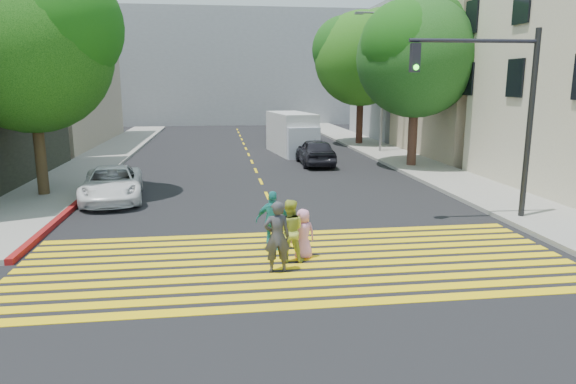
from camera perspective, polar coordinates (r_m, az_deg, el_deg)
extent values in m
plane|color=black|center=(11.44, 2.06, -9.98)|extent=(120.00, 120.00, 0.00)
cube|color=gray|center=(33.40, -19.26, 4.03)|extent=(3.00, 40.00, 0.15)
cube|color=gray|center=(27.80, 14.18, 2.87)|extent=(3.00, 60.00, 0.15)
cube|color=maroon|center=(17.72, -24.15, -2.82)|extent=(0.20, 8.00, 0.16)
cube|color=yellow|center=(10.36, 3.22, -12.39)|extent=(13.40, 0.35, 0.01)
cube|color=yellow|center=(10.85, 2.66, -11.21)|extent=(13.40, 0.35, 0.01)
cube|color=yellow|center=(11.35, 2.15, -10.13)|extent=(13.40, 0.35, 0.01)
cube|color=yellow|center=(11.86, 1.69, -9.15)|extent=(13.40, 0.35, 0.01)
cube|color=yellow|center=(12.36, 1.27, -8.24)|extent=(13.40, 0.35, 0.01)
cube|color=yellow|center=(12.88, 0.88, -7.41)|extent=(13.40, 0.35, 0.01)
cube|color=yellow|center=(13.39, 0.52, -6.64)|extent=(13.40, 0.35, 0.01)
cube|color=yellow|center=(13.91, 0.20, -5.92)|extent=(13.40, 0.35, 0.01)
cube|color=yellow|center=(14.43, -0.11, -5.26)|extent=(13.40, 0.35, 0.01)
cube|color=yellow|center=(14.95, -0.39, -4.65)|extent=(13.40, 0.35, 0.01)
cube|color=yellow|center=(17.10, -1.36, -2.52)|extent=(0.12, 1.40, 0.01)
cube|color=yellow|center=(20.01, -2.32, -0.40)|extent=(0.12, 1.40, 0.01)
cube|color=yellow|center=(22.94, -3.04, 1.18)|extent=(0.12, 1.40, 0.01)
cube|color=yellow|center=(25.88, -3.60, 2.41)|extent=(0.12, 1.40, 0.01)
cube|color=yellow|center=(28.84, -4.04, 3.38)|extent=(0.12, 1.40, 0.01)
cube|color=yellow|center=(31.80, -4.40, 4.17)|extent=(0.12, 1.40, 0.01)
cube|color=yellow|center=(34.77, -4.70, 4.83)|extent=(0.12, 1.40, 0.01)
cube|color=yellow|center=(37.75, -4.95, 5.38)|extent=(0.12, 1.40, 0.01)
cube|color=yellow|center=(40.73, -5.17, 5.85)|extent=(0.12, 1.40, 0.01)
cube|color=yellow|center=(43.71, -5.36, 6.26)|extent=(0.12, 1.40, 0.01)
cube|color=yellow|center=(46.69, -5.52, 6.61)|extent=(0.12, 1.40, 0.01)
cube|color=yellow|center=(49.68, -5.66, 6.93)|extent=(0.12, 1.40, 0.01)
cube|color=tan|center=(40.99, -28.61, 11.52)|extent=(12.00, 16.00, 10.00)
cube|color=tan|center=(33.94, 22.51, 12.26)|extent=(10.00, 10.00, 10.00)
cube|color=gray|center=(43.83, 15.19, 12.46)|extent=(10.00, 10.00, 10.00)
cube|color=gray|center=(58.52, -6.14, 13.53)|extent=(30.00, 8.00, 12.00)
cylinder|color=#40321D|center=(21.55, -25.78, 3.43)|extent=(0.53, 0.53, 3.06)
sphere|color=#093207|center=(21.40, -26.74, 13.77)|extent=(7.71, 7.71, 5.89)
sphere|color=#1A5A10|center=(20.94, -23.93, 16.51)|extent=(5.78, 5.78, 4.42)
sphere|color=#29641F|center=(22.00, -29.30, 14.99)|extent=(5.40, 5.40, 4.12)
cylinder|color=#44231C|center=(27.31, 13.66, 5.94)|extent=(0.61, 0.61, 3.17)
sphere|color=#10410E|center=(27.21, 14.08, 14.29)|extent=(7.71, 7.71, 5.97)
sphere|color=black|center=(28.31, 15.57, 15.92)|extent=(5.78, 5.78, 4.48)
sphere|color=#195C0D|center=(26.39, 12.73, 15.73)|extent=(5.40, 5.40, 4.18)
cylinder|color=black|center=(36.93, 7.95, 7.80)|extent=(0.63, 0.63, 3.39)
sphere|color=#205C0B|center=(36.88, 8.15, 14.45)|extent=(8.54, 8.54, 6.46)
sphere|color=#234813|center=(37.10, 10.32, 15.87)|extent=(6.40, 6.40, 4.85)
sphere|color=#0B5012|center=(36.89, 6.32, 15.50)|extent=(5.97, 5.97, 4.52)
imported|color=#37373D|center=(11.78, -1.23, -5.01)|extent=(0.62, 0.42, 1.68)
imported|color=#BCC943|center=(12.50, 0.14, -4.31)|extent=(0.83, 0.69, 1.55)
imported|color=pink|center=(12.75, 1.69, -4.67)|extent=(0.68, 0.51, 1.26)
imported|color=teal|center=(13.34, -1.65, -3.22)|extent=(0.99, 0.60, 1.57)
imported|color=white|center=(20.14, -18.95, 0.86)|extent=(2.65, 4.78, 1.26)
imported|color=black|center=(27.55, 3.07, 4.49)|extent=(1.72, 4.23, 1.44)
imported|color=#9C9D9D|center=(42.84, -1.07, 7.03)|extent=(2.05, 4.44, 1.26)
imported|color=black|center=(38.67, 2.19, 6.63)|extent=(2.19, 4.53, 1.43)
cube|color=silver|center=(32.25, 0.36, 6.56)|extent=(2.69, 5.28, 2.53)
cube|color=silver|center=(30.17, 1.52, 5.51)|extent=(2.07, 1.46, 1.82)
cylinder|color=black|center=(30.40, -0.17, 4.51)|extent=(0.35, 0.74, 0.71)
cylinder|color=black|center=(30.86, 2.73, 4.61)|extent=(0.35, 0.74, 0.71)
cylinder|color=#242424|center=(33.89, -1.82, 5.27)|extent=(0.35, 0.74, 0.71)
cylinder|color=black|center=(34.31, 0.82, 5.36)|extent=(0.35, 0.74, 0.71)
cylinder|color=black|center=(17.55, 25.24, 6.49)|extent=(0.18, 0.18, 5.90)
cylinder|color=#25252E|center=(16.63, 20.00, 15.51)|extent=(3.94, 0.26, 0.12)
cube|color=black|center=(15.93, 13.93, 14.28)|extent=(0.26, 0.26, 0.83)
sphere|color=#26C919|center=(15.79, 14.05, 13.29)|extent=(0.16, 0.16, 0.16)
cylinder|color=gray|center=(32.58, 10.45, 11.77)|extent=(0.16, 0.16, 8.60)
cylinder|color=slate|center=(32.54, 9.24, 19.07)|extent=(1.72, 0.22, 0.11)
cube|color=#5E5D63|center=(32.28, 7.89, 19.08)|extent=(0.49, 0.24, 0.14)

